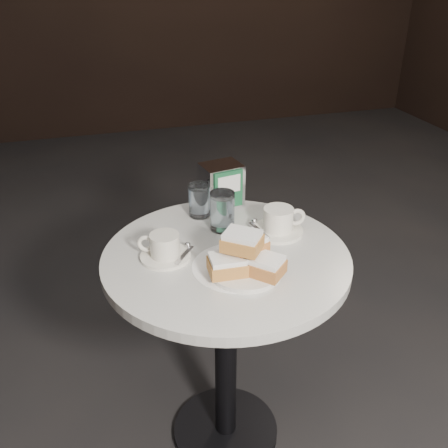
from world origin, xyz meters
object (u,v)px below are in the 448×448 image
cafe_table (226,310)px  water_glass_left (199,201)px  water_glass_right (222,211)px  coffee_cup_left (165,248)px  napkin_dispenser (221,186)px  beignet_plate (245,259)px  coffee_cup_right (279,222)px

cafe_table → water_glass_left: 0.35m
water_glass_left → water_glass_right: (0.05, -0.11, 0.01)m
cafe_table → coffee_cup_left: bearing=170.1°
water_glass_left → napkin_dispenser: bearing=27.8°
beignet_plate → coffee_cup_right: beignet_plate is taller
coffee_cup_right → water_glass_right: (-0.16, 0.07, 0.02)m
coffee_cup_right → water_glass_right: 0.17m
cafe_table → water_glass_right: 0.30m
beignet_plate → coffee_cup_left: size_ratio=1.35×
coffee_cup_right → napkin_dispenser: bearing=121.3°
cafe_table → napkin_dispenser: size_ratio=5.08×
beignet_plate → coffee_cup_right: 0.25m
cafe_table → beignet_plate: size_ratio=2.99×
coffee_cup_left → water_glass_right: water_glass_right is taller
coffee_cup_right → water_glass_right: water_glass_right is taller
coffee_cup_left → coffee_cup_right: coffee_cup_right is taller
coffee_cup_right → water_glass_left: size_ratio=1.57×
cafe_table → beignet_plate: 0.27m
cafe_table → napkin_dispenser: 0.41m
coffee_cup_right → napkin_dispenser: napkin_dispenser is taller
coffee_cup_left → water_glass_right: size_ratio=1.53×
water_glass_left → napkin_dispenser: size_ratio=0.73×
beignet_plate → napkin_dispenser: napkin_dispenser is taller
beignet_plate → napkin_dispenser: bearing=82.3°
cafe_table → napkin_dispenser: (0.07, 0.30, 0.27)m
cafe_table → napkin_dispenser: napkin_dispenser is taller
coffee_cup_right → water_glass_left: water_glass_left is taller
water_glass_left → napkin_dispenser: (0.09, 0.05, 0.02)m
water_glass_left → beignet_plate: bearing=-84.7°
coffee_cup_right → coffee_cup_left: bearing=-168.7°
beignet_plate → coffee_cup_right: size_ratio=1.48×
coffee_cup_right → water_glass_right: size_ratio=1.40×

